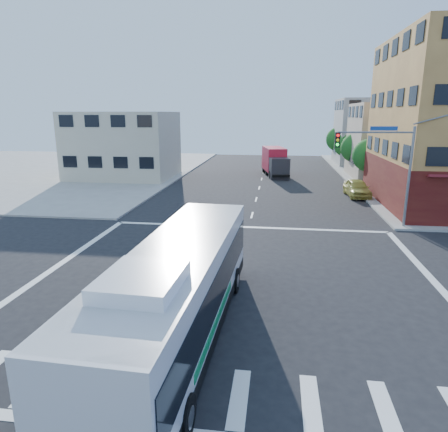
# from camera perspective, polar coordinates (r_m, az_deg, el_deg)

# --- Properties ---
(ground) EXTENTS (120.00, 120.00, 0.00)m
(ground) POSITION_cam_1_polar(r_m,az_deg,el_deg) (19.39, 1.50, -9.35)
(ground) COLOR black
(ground) RESTS_ON ground
(sidewalk_nw) EXTENTS (50.00, 50.00, 0.15)m
(sidewalk_nw) POSITION_cam_1_polar(r_m,az_deg,el_deg) (64.73, -27.32, 5.99)
(sidewalk_nw) COLOR gray
(sidewalk_nw) RESTS_ON ground
(building_east_near) EXTENTS (12.06, 10.06, 9.00)m
(building_east_near) POSITION_cam_1_polar(r_m,az_deg,el_deg) (53.89, 24.27, 9.69)
(building_east_near) COLOR #BCA890
(building_east_near) RESTS_ON ground
(building_east_far) EXTENTS (12.06, 10.06, 10.00)m
(building_east_far) POSITION_cam_1_polar(r_m,az_deg,el_deg) (67.40, 20.99, 11.14)
(building_east_far) COLOR #979792
(building_east_far) RESTS_ON ground
(building_west) EXTENTS (12.06, 10.06, 8.00)m
(building_west) POSITION_cam_1_polar(r_m,az_deg,el_deg) (51.37, -14.17, 9.77)
(building_west) COLOR beige
(building_west) RESTS_ON ground
(signal_mast_ne) EXTENTS (7.91, 1.13, 8.07)m
(signal_mast_ne) POSITION_cam_1_polar(r_m,az_deg,el_deg) (29.31, 22.06, 7.85)
(signal_mast_ne) COLOR slate
(signal_mast_ne) RESTS_ON ground
(street_tree_a) EXTENTS (3.60, 3.60, 5.53)m
(street_tree_a) POSITION_cam_1_polar(r_m,az_deg,el_deg) (46.85, 20.19, 8.40)
(street_tree_a) COLOR #352013
(street_tree_a) RESTS_ON ground
(street_tree_b) EXTENTS (3.80, 3.80, 5.79)m
(street_tree_b) POSITION_cam_1_polar(r_m,az_deg,el_deg) (54.65, 18.45, 9.47)
(street_tree_b) COLOR #352013
(street_tree_b) RESTS_ON ground
(street_tree_c) EXTENTS (3.40, 3.40, 5.29)m
(street_tree_c) POSITION_cam_1_polar(r_m,az_deg,el_deg) (62.53, 17.10, 9.84)
(street_tree_c) COLOR #352013
(street_tree_c) RESTS_ON ground
(street_tree_d) EXTENTS (4.00, 4.00, 6.03)m
(street_tree_d) POSITION_cam_1_polar(r_m,az_deg,el_deg) (70.40, 16.10, 10.71)
(street_tree_d) COLOR #352013
(street_tree_d) RESTS_ON ground
(transit_bus) EXTENTS (3.34, 13.25, 3.89)m
(transit_bus) POSITION_cam_1_polar(r_m,az_deg,el_deg) (14.04, -6.43, -10.60)
(transit_bus) COLOR black
(transit_bus) RESTS_ON ground
(box_truck) EXTENTS (3.70, 8.12, 3.53)m
(box_truck) POSITION_cam_1_polar(r_m,az_deg,el_deg) (52.20, 7.31, 7.63)
(box_truck) COLOR #27262C
(box_truck) RESTS_ON ground
(parked_car) EXTENTS (2.23, 4.97, 1.66)m
(parked_car) POSITION_cam_1_polar(r_m,az_deg,el_deg) (40.63, 18.48, 3.80)
(parked_car) COLOR #BBB44A
(parked_car) RESTS_ON ground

